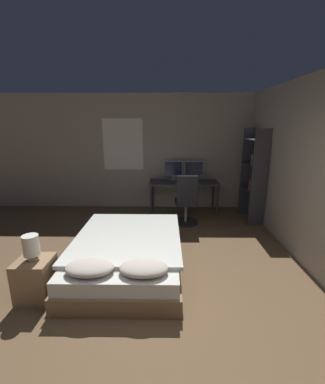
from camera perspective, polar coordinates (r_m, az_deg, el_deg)
name	(u,v)px	position (r m, az deg, el deg)	size (l,w,h in m)	color
ground_plane	(152,345)	(2.81, -2.35, -30.91)	(20.00, 20.00, 0.00)	brown
wall_back	(160,153)	(6.22, -0.46, 8.76)	(12.00, 0.08, 2.70)	#9E9384
wall_side_right	(316,175)	(4.07, 30.88, 3.33)	(0.06, 12.00, 2.70)	#9E9384
bed	(128,253)	(3.80, -7.78, -13.31)	(1.49, 2.08, 0.53)	#846647
nightstand	(36,279)	(3.52, -26.33, -16.94)	(0.39, 0.39, 0.50)	#997551
bedside_lamp	(31,246)	(3.32, -27.19, -10.56)	(0.18, 0.18, 0.30)	gray
desk	(184,185)	(5.98, 4.75, 1.52)	(1.59, 0.63, 0.72)	#38383D
monitor_left	(173,169)	(6.11, 2.37, 5.08)	(0.45, 0.16, 0.45)	#B7B7BC
monitor_right	(194,169)	(6.14, 6.98, 5.04)	(0.45, 0.16, 0.45)	#B7B7BC
keyboard	(184,183)	(5.75, 4.91, 1.93)	(0.39, 0.13, 0.02)	#B7B7BC
computer_mouse	(197,183)	(5.78, 7.73, 1.99)	(0.07, 0.05, 0.04)	#B7B7BC
office_chair	(186,205)	(5.26, 5.28, -2.87)	(0.52, 0.52, 1.05)	black
bookshelf	(255,173)	(5.62, 19.85, 4.09)	(0.31, 0.75, 1.94)	#333338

